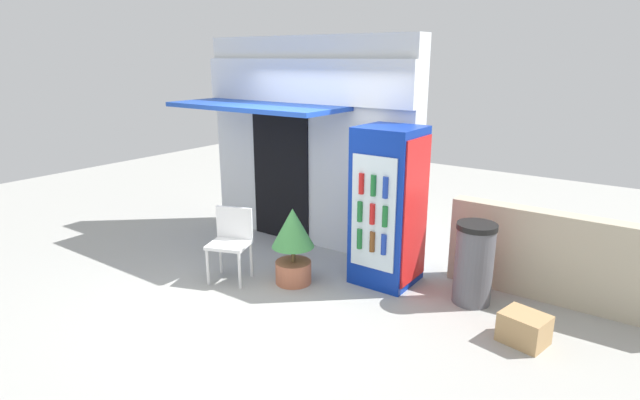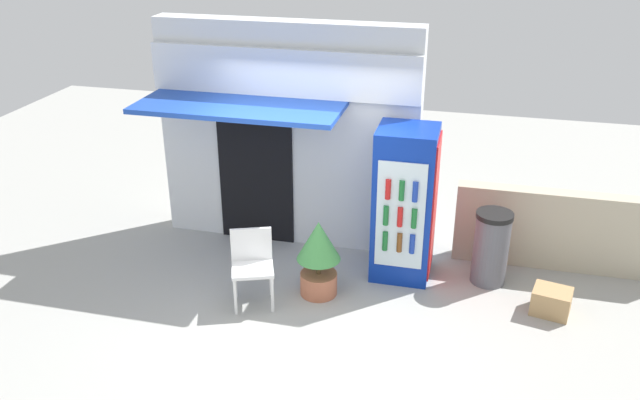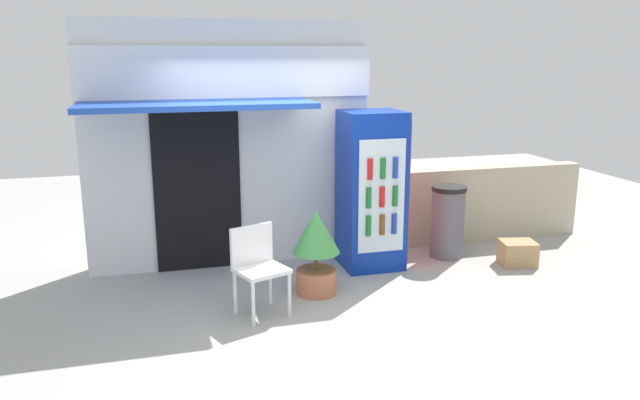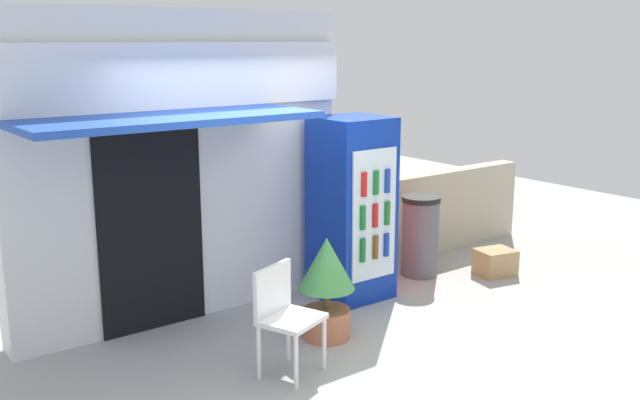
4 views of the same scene
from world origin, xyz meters
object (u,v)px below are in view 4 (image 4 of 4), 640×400
Objects in this scene: drink_cooler at (353,208)px; trash_bin at (420,236)px; plastic_chair at (283,310)px; cardboard_box at (495,262)px; potted_plant_near_shop at (327,281)px.

drink_cooler is 1.16m from trash_bin.
drink_cooler is at bearing 33.30° from plastic_chair.
plastic_chair is 2.15× the size of cardboard_box.
drink_cooler is 2.14× the size of plastic_chair.
trash_bin reaches higher than cardboard_box.
trash_bin is (2.64, 1.09, -0.06)m from plastic_chair.
drink_cooler is 2.01× the size of potted_plant_near_shop.
trash_bin is 0.93m from cardboard_box.
potted_plant_near_shop is (0.70, 0.33, 0.01)m from plastic_chair.
potted_plant_near_shop is at bearing 25.53° from plastic_chair.
plastic_chair is 0.77m from potted_plant_near_shop.
plastic_chair reaches higher than cardboard_box.
drink_cooler is 1.94m from plastic_chair.
plastic_chair is 0.94× the size of potted_plant_near_shop.
drink_cooler is at bearing 38.58° from potted_plant_near_shop.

